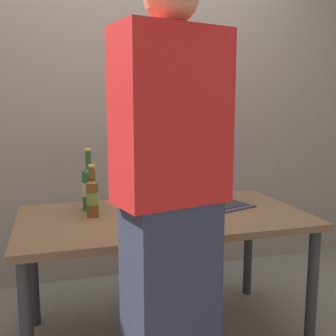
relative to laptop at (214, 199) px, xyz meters
name	(u,v)px	position (x,y,z in m)	size (l,w,h in m)	color
desk	(164,228)	(-0.33, -0.10, -0.12)	(1.51, 0.82, 0.72)	brown
laptop	(214,199)	(0.00, 0.00, 0.00)	(0.42, 0.40, 0.19)	#383D4C
beer_bottle_brown	(89,187)	(-0.70, 0.10, 0.09)	(0.08, 0.08, 0.34)	#1E5123
beer_bottle_amber	(92,196)	(-0.70, -0.04, 0.07)	(0.06, 0.06, 0.28)	brown
person_figure	(171,212)	(-0.49, -0.74, 0.15)	(0.44, 0.33, 1.78)	#2D3347
back_wall	(128,104)	(-0.33, 0.85, 0.55)	(6.00, 0.10, 2.60)	gray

